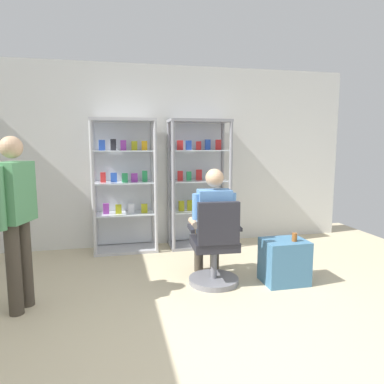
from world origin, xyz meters
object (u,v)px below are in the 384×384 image
display_cabinet_left (124,184)px  standing_customer (16,213)px  display_cabinet_right (198,183)px  seated_shopkeeper (212,219)px  storage_crate (284,261)px  tea_glass (295,237)px  office_chair (215,251)px

display_cabinet_left → standing_customer: 2.01m
display_cabinet_right → seated_shopkeeper: display_cabinet_right is taller
storage_crate → tea_glass: bearing=-39.6°
display_cabinet_left → display_cabinet_right: 1.10m
display_cabinet_left → storage_crate: (1.69, -1.67, -0.72)m
display_cabinet_left → storage_crate: display_cabinet_left is taller
office_chair → storage_crate: (0.78, -0.11, -0.15)m
seated_shopkeeper → standing_customer: (-1.96, -0.33, 0.22)m
display_cabinet_left → storage_crate: size_ratio=3.86×
display_cabinet_right → storage_crate: bearing=-70.4°
display_cabinet_left → standing_customer: size_ratio=1.17×
seated_shopkeeper → standing_customer: 2.00m
display_cabinet_right → office_chair: 1.67m
display_cabinet_right → standing_customer: display_cabinet_right is taller
office_chair → storage_crate: office_chair is taller
display_cabinet_left → seated_shopkeeper: bearing=-56.6°
storage_crate → tea_glass: tea_glass is taller
seated_shopkeeper → storage_crate: seated_shopkeeper is taller
storage_crate → standing_customer: size_ratio=0.30×
display_cabinet_left → seated_shopkeeper: (0.92, -1.40, -0.25)m
tea_glass → standing_customer: standing_customer is taller
display_cabinet_right → tea_glass: (0.67, -1.73, -0.43)m
seated_shopkeeper → display_cabinet_left: bearing=123.4°
standing_customer → storage_crate: bearing=1.2°
tea_glass → display_cabinet_left: bearing=135.7°
display_cabinet_right → storage_crate: (0.59, -1.67, -0.72)m
office_chair → standing_customer: bearing=-175.2°
seated_shopkeeper → storage_crate: 0.94m
display_cabinet_left → office_chair: bearing=-59.7°
display_cabinet_left → display_cabinet_right: size_ratio=1.00×
display_cabinet_left → office_chair: (0.91, -1.56, -0.57)m
storage_crate → office_chair: bearing=172.3°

